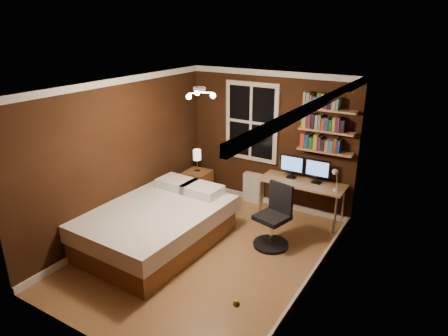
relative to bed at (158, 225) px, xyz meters
The scene contains 24 objects.
floor 0.87m from the bed, 12.40° to the left, with size 4.20×4.20×0.00m, color brown.
wall_back 2.58m from the bed, 70.88° to the left, with size 3.20×0.04×2.50m, color black.
wall_left 1.24m from the bed, 167.95° to the left, with size 0.04×4.20×2.50m, color black.
wall_right 2.57m from the bed, ahead, with size 0.04×4.20×2.50m, color black.
ceiling 2.32m from the bed, 12.40° to the left, with size 3.20×4.20×0.02m, color white.
window 2.59m from the bed, 78.93° to the left, with size 1.06×0.06×1.46m, color silver.
door 2.84m from the bed, 30.07° to the right, with size 0.03×0.82×2.05m, color black, non-canonical shape.
door_knob 2.95m from the bed, 35.64° to the right, with size 0.06×0.06×0.06m, color #B68B30.
ceiling_fixture 2.22m from the bed, ahead, with size 0.44×0.44×0.18m, color beige, non-canonical shape.
bookshelf_lower 3.00m from the bed, 49.06° to the left, with size 0.92×0.22×0.03m, color tan.
books_row_lower 3.04m from the bed, 49.06° to the left, with size 0.60×0.16×0.23m, color maroon, non-canonical shape.
bookshelf_middle 3.12m from the bed, 49.06° to the left, with size 0.92×0.22×0.03m, color tan.
books_row_middle 3.18m from the bed, 49.06° to the left, with size 0.66×0.16×0.23m, color navy, non-canonical shape.
bookshelf_upper 3.28m from the bed, 49.06° to the left, with size 0.92×0.22×0.03m, color tan.
books_row_upper 3.35m from the bed, 49.06° to the left, with size 0.60×0.16×0.23m, color #214E27, non-canonical shape.
bed is the anchor object (origin of this frame).
nightstand 1.79m from the bed, 104.48° to the left, with size 0.46×0.46×0.57m, color brown.
bedside_lamp 1.85m from the bed, 104.48° to the left, with size 0.15×0.15×0.43m, color beige, non-canonical shape.
radiator 2.23m from the bed, 75.84° to the left, with size 0.39×0.14×0.58m, color silver.
desk 2.55m from the bed, 51.42° to the left, with size 1.47×0.55×0.70m.
monitor_left 2.52m from the bed, 56.84° to the left, with size 0.43×0.12×0.41m, color black, non-canonical shape.
monitor_right 2.79m from the bed, 48.75° to the left, with size 0.43×0.12×0.41m, color black, non-canonical shape.
desk_lamp 2.90m from the bed, 40.06° to the left, with size 0.14×0.32×0.44m, color silver, non-canonical shape.
office_chair 1.79m from the bed, 30.53° to the left, with size 0.55×0.55×0.99m.
Camera 1 is at (2.92, -4.32, 3.29)m, focal length 32.00 mm.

